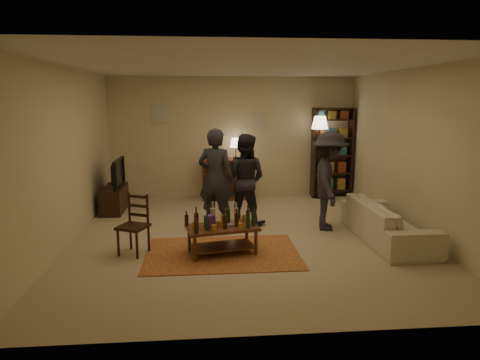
{
  "coord_description": "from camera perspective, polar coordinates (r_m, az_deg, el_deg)",
  "views": [
    {
      "loc": [
        -0.68,
        -6.66,
        2.19
      ],
      "look_at": [
        -0.09,
        0.1,
        0.92
      ],
      "focal_mm": 32.0,
      "sensor_mm": 36.0,
      "label": 1
    }
  ],
  "objects": [
    {
      "name": "floor",
      "position": [
        7.05,
        0.79,
        -7.47
      ],
      "size": [
        6.0,
        6.0,
        0.0
      ],
      "primitive_type": "plane",
      "color": "#C6B793",
      "rests_on": "ground"
    },
    {
      "name": "room_shell",
      "position": [
        9.65,
        -4.87,
        8.37
      ],
      "size": [
        6.0,
        6.0,
        6.0
      ],
      "color": "beige",
      "rests_on": "ground"
    },
    {
      "name": "coffee_table",
      "position": [
        6.16,
        -2.44,
        -6.45
      ],
      "size": [
        1.09,
        0.74,
        0.75
      ],
      "rotation": [
        0.0,
        0.0,
        0.21
      ],
      "color": "brown",
      "rests_on": "ground"
    },
    {
      "name": "person_left",
      "position": [
        7.34,
        -3.25,
        0.21
      ],
      "size": [
        0.74,
        0.61,
        1.73
      ],
      "primitive_type": "imported",
      "rotation": [
        0.0,
        0.0,
        2.78
      ],
      "color": "#26272E",
      "rests_on": "ground"
    },
    {
      "name": "person_by_sofa",
      "position": [
        7.38,
        11.77,
        -0.12
      ],
      "size": [
        0.85,
        1.2,
        1.68
      ],
      "primitive_type": "imported",
      "rotation": [
        0.0,
        0.0,
        1.35
      ],
      "color": "#28262E",
      "rests_on": "ground"
    },
    {
      "name": "floor_lamp",
      "position": [
        9.68,
        10.58,
        6.77
      ],
      "size": [
        0.36,
        0.36,
        1.84
      ],
      "color": "black",
      "rests_on": "ground"
    },
    {
      "name": "dresser",
      "position": [
        9.54,
        -1.99,
        0.29
      ],
      "size": [
        1.0,
        0.5,
        1.36
      ],
      "color": "maroon",
      "rests_on": "ground"
    },
    {
      "name": "rug",
      "position": [
        6.29,
        -2.38,
        -9.71
      ],
      "size": [
        2.2,
        1.5,
        0.01
      ],
      "primitive_type": "cube",
      "color": "brown",
      "rests_on": "ground"
    },
    {
      "name": "sofa",
      "position": [
        7.15,
        19.05,
        -5.27
      ],
      "size": [
        0.81,
        2.08,
        0.61
      ],
      "primitive_type": "imported",
      "rotation": [
        0.0,
        0.0,
        1.57
      ],
      "color": "beige",
      "rests_on": "ground"
    },
    {
      "name": "person_right",
      "position": [
        7.56,
        0.6,
        0.1
      ],
      "size": [
        0.97,
        0.88,
        1.61
      ],
      "primitive_type": "imported",
      "rotation": [
        0.0,
        0.0,
        2.71
      ],
      "color": "#23232B",
      "rests_on": "ground"
    },
    {
      "name": "tv_stand",
      "position": [
        8.83,
        -16.43,
        -1.59
      ],
      "size": [
        0.4,
        1.0,
        1.06
      ],
      "color": "black",
      "rests_on": "ground"
    },
    {
      "name": "dining_chair",
      "position": [
        6.36,
        -13.83,
        -5.51
      ],
      "size": [
        0.5,
        0.5,
        0.88
      ],
      "rotation": [
        0.0,
        0.0,
        -0.43
      ],
      "color": "black",
      "rests_on": "ground"
    },
    {
      "name": "bookshelf",
      "position": [
        9.95,
        12.15,
        3.74
      ],
      "size": [
        0.9,
        0.34,
        2.02
      ],
      "color": "black",
      "rests_on": "ground"
    }
  ]
}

